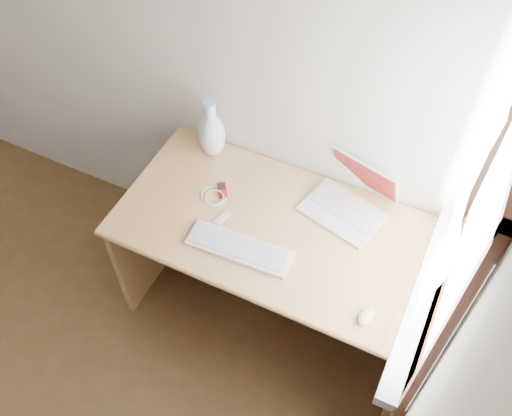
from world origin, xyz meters
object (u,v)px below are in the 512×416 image
at_px(external_keyboard, 239,248).
at_px(vase, 212,133).
at_px(desk, 286,242).
at_px(laptop, 347,199).

bearing_deg(external_keyboard, vase, 126.01).
xyz_separation_m(desk, laptop, (0.21, 0.15, 0.27)).
distance_m(desk, external_keyboard, 0.37).
height_order(desk, vase, vase).
distance_m(desk, vase, 0.62).
height_order(laptop, vase, vase).
bearing_deg(laptop, external_keyboard, -113.59).
distance_m(external_keyboard, vase, 0.60).
height_order(laptop, external_keyboard, laptop).
bearing_deg(vase, desk, -21.19).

